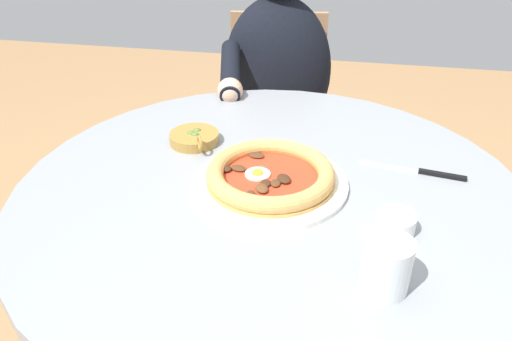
# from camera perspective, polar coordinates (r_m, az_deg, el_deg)

# --- Properties ---
(dining_table) EXTENTS (1.00, 1.00, 0.73)m
(dining_table) POSITION_cam_1_polar(r_m,az_deg,el_deg) (1.05, 1.54, -8.54)
(dining_table) COLOR gray
(dining_table) RESTS_ON ground
(pizza_on_plate) EXTENTS (0.30, 0.30, 0.04)m
(pizza_on_plate) POSITION_cam_1_polar(r_m,az_deg,el_deg) (0.95, 1.50, -0.77)
(pizza_on_plate) COLOR white
(pizza_on_plate) RESTS_ON dining_table
(water_glass) EXTENTS (0.07, 0.07, 0.08)m
(water_glass) POSITION_cam_1_polar(r_m,az_deg,el_deg) (0.74, 14.79, -10.90)
(water_glass) COLOR silver
(water_glass) RESTS_ON dining_table
(steak_knife) EXTENTS (0.21, 0.04, 0.01)m
(steak_knife) POSITION_cam_1_polar(r_m,az_deg,el_deg) (1.05, 19.27, -0.24)
(steak_knife) COLOR silver
(steak_knife) RESTS_ON dining_table
(ramekin_capers) EXTENTS (0.07, 0.07, 0.03)m
(ramekin_capers) POSITION_cam_1_polar(r_m,az_deg,el_deg) (0.86, 15.87, -5.79)
(ramekin_capers) COLOR white
(ramekin_capers) RESTS_ON dining_table
(olive_pan) EXTENTS (0.11, 0.13, 0.05)m
(olive_pan) POSITION_cam_1_polar(r_m,az_deg,el_deg) (1.12, -7.16, 3.80)
(olive_pan) COLOR olive
(olive_pan) RESTS_ON dining_table
(diner_person) EXTENTS (0.38, 0.52, 1.11)m
(diner_person) POSITION_cam_1_polar(r_m,az_deg,el_deg) (1.73, 2.26, 4.83)
(diner_person) COLOR #282833
(diner_person) RESTS_ON ground
(cafe_chair_diner) EXTENTS (0.44, 0.44, 0.83)m
(cafe_chair_diner) POSITION_cam_1_polar(r_m,az_deg,el_deg) (1.84, 2.43, 7.31)
(cafe_chair_diner) COLOR #957050
(cafe_chair_diner) RESTS_ON ground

